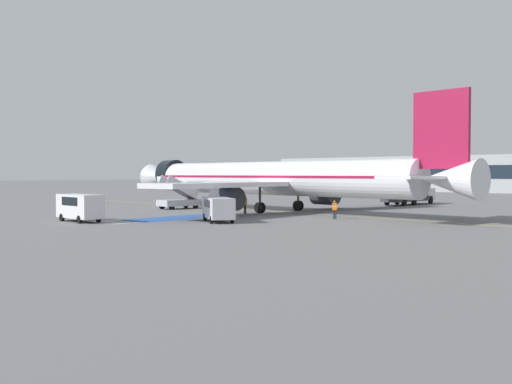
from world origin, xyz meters
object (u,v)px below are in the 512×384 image
object	(u,v)px
airliner	(273,179)
service_van_1	(80,205)
service_van_0	(218,207)
ground_crew_0	(335,208)
ground_crew_1	(225,204)
ground_crew_2	(245,203)
boarding_stairs_forward	(179,200)
fuel_tanker	(409,191)

from	to	relation	value
airliner	service_van_1	xyz separation A→B (m)	(-3.59, -21.16, -2.14)
service_van_0	ground_crew_0	xyz separation A→B (m)	(5.63, 8.96, -0.28)
ground_crew_1	ground_crew_2	xyz separation A→B (m)	(2.75, 0.04, 0.14)
ground_crew_1	service_van_0	bearing A→B (deg)	-91.83
service_van_1	ground_crew_1	world-z (taller)	service_van_1
ground_crew_0	ground_crew_1	size ratio (longest dim) A/B	1.01
boarding_stairs_forward	ground_crew_0	bearing A→B (deg)	1.66
ground_crew_2	ground_crew_0	bearing A→B (deg)	82.86
boarding_stairs_forward	ground_crew_0	world-z (taller)	boarding_stairs_forward
fuel_tanker	ground_crew_2	xyz separation A→B (m)	(-4.39, -26.91, -0.73)
airliner	ground_crew_1	xyz separation A→B (m)	(-2.58, -4.67, -2.57)
airliner	ground_crew_2	distance (m)	5.24
fuel_tanker	ground_crew_2	world-z (taller)	fuel_tanker
ground_crew_0	ground_crew_1	bearing A→B (deg)	-30.16
ground_crew_1	boarding_stairs_forward	bearing A→B (deg)	127.69
ground_crew_0	boarding_stairs_forward	bearing A→B (deg)	-33.65
service_van_1	ground_crew_0	xyz separation A→B (m)	(14.55, 16.36, -0.42)
service_van_0	ground_crew_0	world-z (taller)	service_van_0
boarding_stairs_forward	ground_crew_1	world-z (taller)	boarding_stairs_forward
fuel_tanker	boarding_stairs_forward	bearing A→B (deg)	-121.10
service_van_0	service_van_1	bearing A→B (deg)	-16.02
fuel_tanker	ground_crew_0	world-z (taller)	fuel_tanker
boarding_stairs_forward	ground_crew_2	xyz separation A→B (m)	(11.39, -1.40, 0.09)
service_van_0	ground_crew_1	distance (m)	12.05
airliner	fuel_tanker	xyz separation A→B (m)	(4.55, 22.27, -1.70)
service_van_0	ground_crew_1	size ratio (longest dim) A/B	3.12
service_van_1	ground_crew_0	size ratio (longest dim) A/B	3.18
service_van_1	ground_crew_2	world-z (taller)	service_van_1
boarding_stairs_forward	fuel_tanker	world-z (taller)	boarding_stairs_forward
airliner	ground_crew_0	distance (m)	12.24
airliner	ground_crew_1	world-z (taller)	airliner
service_van_0	boarding_stairs_forward	bearing A→B (deg)	-88.16
fuel_tanker	ground_crew_2	distance (m)	27.27
service_van_1	service_van_0	bearing A→B (deg)	135.51
service_van_1	ground_crew_2	xyz separation A→B (m)	(3.76, 16.53, -0.29)
ground_crew_2	fuel_tanker	bearing A→B (deg)	164.47
airliner	ground_crew_2	size ratio (longest dim) A/B	25.15
fuel_tanker	service_van_0	xyz separation A→B (m)	(0.78, -36.03, -0.58)
fuel_tanker	service_van_1	bearing A→B (deg)	-99.98
airliner	service_van_1	bearing A→B (deg)	176.06
service_van_1	ground_crew_1	size ratio (longest dim) A/B	3.23
service_van_1	fuel_tanker	bearing A→B (deg)	175.19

